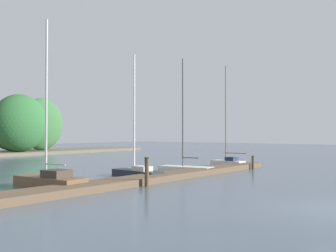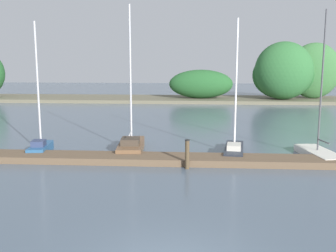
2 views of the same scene
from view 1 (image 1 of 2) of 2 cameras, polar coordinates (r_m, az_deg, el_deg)
dock_pier at (r=20.06m, az=-6.15°, el=-8.23°), size 28.40×1.80×0.35m
sailboat_2 at (r=19.85m, az=-17.36°, el=-7.51°), size 1.65×4.32×8.32m
sailboat_3 at (r=23.45m, az=-4.80°, el=-6.60°), size 1.45×4.11×7.50m
sailboat_4 at (r=26.76m, az=2.41°, el=-6.15°), size 1.96×4.04×7.89m
sailboat_5 at (r=31.62m, az=8.78°, el=-5.19°), size 1.20×3.26×8.21m
mooring_piling_1 at (r=19.40m, az=-3.19°, el=-6.82°), size 0.24×0.24×1.46m
mooring_piling_2 at (r=29.57m, az=12.49°, el=-5.29°), size 0.21×0.21×0.96m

